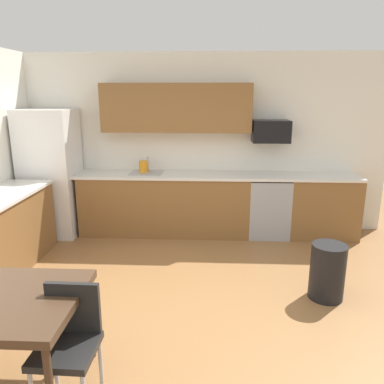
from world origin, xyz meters
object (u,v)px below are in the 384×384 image
(chair_near_table, at_px, (69,337))
(kettle, at_px, (144,167))
(microwave, at_px, (271,131))
(oven_range, at_px, (268,206))
(refrigerator, at_px, (51,173))
(trash_bin, at_px, (327,272))

(chair_near_table, distance_m, kettle, 3.42)
(microwave, xyz_separation_m, kettle, (-1.89, -0.05, -0.55))
(oven_range, distance_m, chair_near_table, 3.80)
(refrigerator, distance_m, trash_bin, 4.09)
(refrigerator, bearing_deg, oven_range, 1.40)
(oven_range, xyz_separation_m, microwave, (-0.00, 0.10, 1.11))
(trash_bin, distance_m, kettle, 3.03)
(oven_range, height_order, chair_near_table, oven_range)
(trash_bin, relative_size, kettle, 3.00)
(oven_range, xyz_separation_m, trash_bin, (0.36, -1.85, -0.16))
(oven_range, bearing_deg, chair_near_table, -118.81)
(refrigerator, xyz_separation_m, chair_near_table, (1.44, -3.25, -0.44))
(oven_range, bearing_deg, trash_bin, -79.07)
(oven_range, bearing_deg, kettle, 178.48)
(microwave, distance_m, kettle, 1.97)
(oven_range, relative_size, kettle, 4.55)
(refrigerator, relative_size, oven_range, 2.07)
(chair_near_table, bearing_deg, kettle, 90.96)
(refrigerator, distance_m, microwave, 3.33)
(refrigerator, height_order, trash_bin, refrigerator)
(microwave, bearing_deg, refrigerator, -176.85)
(microwave, bearing_deg, kettle, -178.48)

